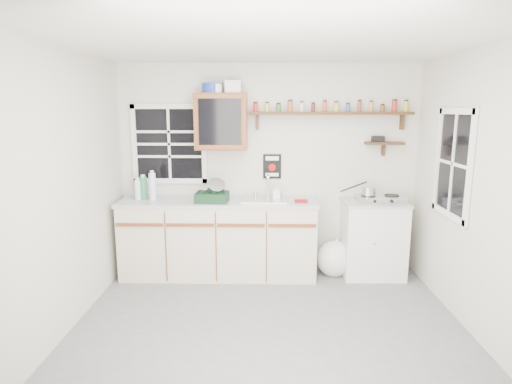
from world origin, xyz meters
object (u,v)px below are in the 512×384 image
Objects in this scene: upper_cabinet at (221,122)px; spice_shelf at (331,112)px; right_cabinet at (373,238)px; dish_rack at (213,194)px; hotplate at (380,198)px; main_cabinet at (219,238)px.

spice_shelf is (1.28, 0.07, 0.11)m from upper_cabinet.
right_cabinet is 1.96m from dish_rack.
hotplate is at bearing -19.84° from spice_shelf.
upper_cabinet is at bearing 74.57° from dish_rack.
upper_cabinet is 0.34× the size of spice_shelf.
upper_cabinet reaches higher than hotplate.
spice_shelf is at bearing 155.99° from hotplate.
right_cabinet is 1.40× the size of upper_cabinet.
spice_shelf is 3.39× the size of hotplate.
dish_rack reaches higher than main_cabinet.
hotplate is (0.57, -0.21, -0.99)m from spice_shelf.
right_cabinet is 0.48× the size of spice_shelf.
main_cabinet is 2.54× the size of right_cabinet.
upper_cabinet is 2.06m from hotplate.
dish_rack reaches higher than hotplate.
hotplate is (1.85, -0.14, -0.88)m from upper_cabinet.
right_cabinet is at bearing 6.64° from dish_rack.
main_cabinet reaches higher than right_cabinet.
hotplate is at bearing 0.17° from main_cabinet.
upper_cabinet is (0.03, 0.14, 1.36)m from main_cabinet.
hotplate reaches higher than main_cabinet.
spice_shelf is at bearing 9.21° from main_cabinet.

